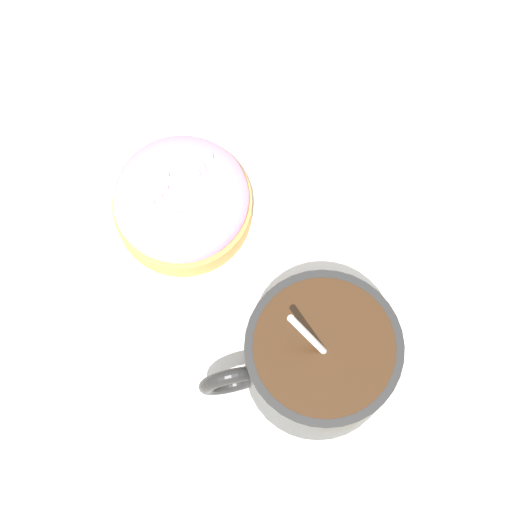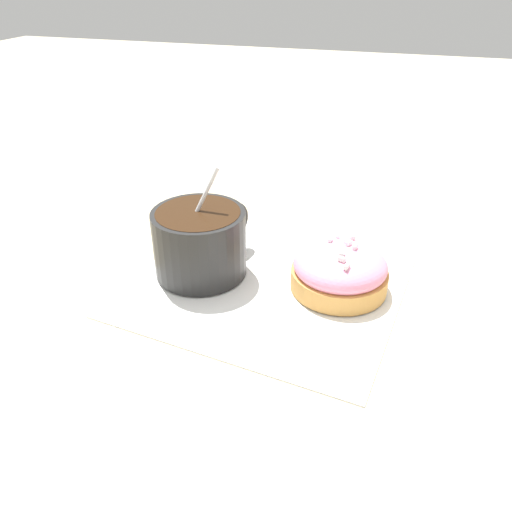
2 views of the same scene
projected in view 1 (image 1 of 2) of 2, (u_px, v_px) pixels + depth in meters
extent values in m
plane|color=#C6B793|center=(256.00, 284.00, 0.58)|extent=(3.00, 3.00, 0.00)
cube|color=white|center=(256.00, 283.00, 0.58)|extent=(0.29, 0.27, 0.00)
cylinder|color=black|center=(315.00, 362.00, 0.53)|extent=(0.09, 0.09, 0.07)
cylinder|color=#331E0F|center=(318.00, 352.00, 0.50)|extent=(0.08, 0.08, 0.01)
torus|color=black|center=(232.00, 381.00, 0.53)|extent=(0.02, 0.04, 0.04)
ellipsoid|color=silver|center=(273.00, 351.00, 0.56)|extent=(0.03, 0.03, 0.01)
cylinder|color=silver|center=(327.00, 357.00, 0.50)|extent=(0.05, 0.03, 0.10)
cylinder|color=#D19347|center=(183.00, 207.00, 0.59)|extent=(0.10, 0.10, 0.02)
ellipsoid|color=pink|center=(181.00, 198.00, 0.57)|extent=(0.09, 0.09, 0.04)
cube|color=white|center=(162.00, 188.00, 0.55)|extent=(0.01, 0.01, 0.00)
cube|color=white|center=(193.00, 177.00, 0.56)|extent=(0.00, 0.01, 0.00)
cube|color=white|center=(173.00, 214.00, 0.55)|extent=(0.00, 0.01, 0.00)
cube|color=white|center=(190.00, 175.00, 0.56)|extent=(0.00, 0.01, 0.00)
cube|color=white|center=(140.00, 202.00, 0.55)|extent=(0.01, 0.01, 0.00)
cube|color=white|center=(149.00, 205.00, 0.55)|extent=(0.00, 0.01, 0.00)
cube|color=white|center=(157.00, 197.00, 0.55)|extent=(0.00, 0.01, 0.00)
cube|color=white|center=(163.00, 176.00, 0.56)|extent=(0.00, 0.01, 0.00)
cube|color=white|center=(202.00, 168.00, 0.56)|extent=(0.01, 0.00, 0.00)
cube|color=white|center=(153.00, 219.00, 0.55)|extent=(0.01, 0.01, 0.00)
cube|color=white|center=(189.00, 181.00, 0.55)|extent=(0.01, 0.01, 0.00)
cube|color=white|center=(207.00, 157.00, 0.56)|extent=(0.01, 0.01, 0.00)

